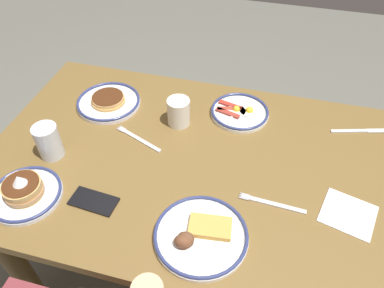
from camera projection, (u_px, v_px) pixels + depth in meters
The scene contains 13 objects.
ground_plane at pixel (193, 264), 1.76m from camera, with size 6.00×6.00×0.00m, color #606056.
dining_table at pixel (194, 183), 1.34m from camera, with size 1.43×0.90×0.72m.
plate_near_main at pixel (240, 112), 1.42m from camera, with size 0.22×0.22×0.04m.
plate_center_pancakes at pixel (200, 235), 1.03m from camera, with size 0.27×0.27×0.05m.
plate_far_companion at pixel (109, 101), 1.46m from camera, with size 0.25×0.25×0.04m.
plate_far_side at pixel (25, 192), 1.13m from camera, with size 0.22×0.22×0.10m.
coffee_mug at pixel (178, 111), 1.36m from camera, with size 0.09×0.11×0.10m.
drinking_glass at pixel (49, 143), 1.24m from camera, with size 0.08×0.08×0.12m.
cell_phone at pixel (94, 201), 1.13m from camera, with size 0.14×0.07×0.01m, color black.
paper_napkin at pixel (348, 214), 1.10m from camera, with size 0.15×0.14×0.00m, color white.
fork_near at pixel (272, 204), 1.12m from camera, with size 0.21×0.03×0.01m.
fork_far at pixel (138, 139), 1.33m from camera, with size 0.19×0.09×0.01m.
butter_knife at pixel (361, 131), 1.36m from camera, with size 0.22×0.08×0.01m.
Camera 1 is at (-0.21, 0.83, 1.65)m, focal length 34.66 mm.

